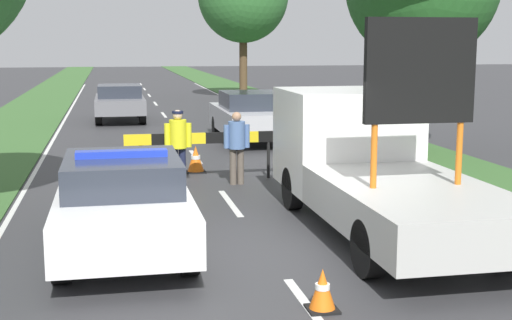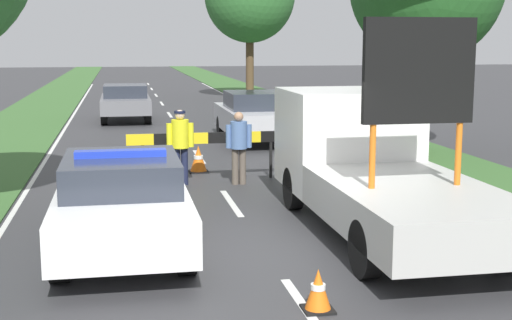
{
  "view_description": "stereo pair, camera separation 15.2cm",
  "coord_description": "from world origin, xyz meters",
  "views": [
    {
      "loc": [
        -2.17,
        -9.97,
        3.04
      ],
      "look_at": [
        0.16,
        1.45,
        1.1
      ],
      "focal_mm": 50.0,
      "sensor_mm": 36.0,
      "label": 1
    },
    {
      "loc": [
        -2.02,
        -10.0,
        3.04
      ],
      "look_at": [
        0.16,
        1.45,
        1.1
      ],
      "focal_mm": 50.0,
      "sensor_mm": 36.0,
      "label": 2
    }
  ],
  "objects": [
    {
      "name": "ground_plane",
      "position": [
        0.0,
        0.0,
        0.0
      ],
      "size": [
        160.0,
        160.0,
        0.0
      ],
      "primitive_type": "plane",
      "color": "#333335"
    },
    {
      "name": "lane_markings",
      "position": [
        0.0,
        14.13,
        0.0
      ],
      "size": [
        8.07,
        58.85,
        0.01
      ],
      "color": "silver",
      "rests_on": "ground"
    },
    {
      "name": "grass_verge_left",
      "position": [
        -5.64,
        20.0,
        0.01
      ],
      "size": [
        3.1,
        120.0,
        0.03
      ],
      "color": "#38602D",
      "rests_on": "ground"
    },
    {
      "name": "grass_verge_right",
      "position": [
        5.64,
        20.0,
        0.01
      ],
      "size": [
        3.1,
        120.0,
        0.03
      ],
      "color": "#38602D",
      "rests_on": "ground"
    },
    {
      "name": "police_car",
      "position": [
        -2.04,
        0.47,
        0.72
      ],
      "size": [
        1.87,
        4.7,
        1.49
      ],
      "rotation": [
        0.0,
        0.0,
        -0.09
      ],
      "color": "white",
      "rests_on": "ground"
    },
    {
      "name": "work_truck",
      "position": [
        2.04,
        1.15,
        1.06
      ],
      "size": [
        2.23,
        6.26,
        3.37
      ],
      "rotation": [
        0.0,
        0.0,
        3.18
      ],
      "color": "white",
      "rests_on": "ground"
    },
    {
      "name": "road_barrier",
      "position": [
        -0.15,
        5.49,
        0.89
      ],
      "size": [
        3.56,
        0.08,
        1.06
      ],
      "rotation": [
        0.0,
        0.0,
        0.07
      ],
      "color": "black",
      "rests_on": "ground"
    },
    {
      "name": "police_officer",
      "position": [
        -0.8,
        5.05,
        0.96
      ],
      "size": [
        0.58,
        0.37,
        1.62
      ],
      "rotation": [
        0.0,
        0.0,
        3.23
      ],
      "color": "#191E38",
      "rests_on": "ground"
    },
    {
      "name": "pedestrian_civilian",
      "position": [
        0.44,
        4.89,
        0.92
      ],
      "size": [
        0.56,
        0.36,
        1.57
      ],
      "rotation": [
        0.0,
        0.0,
        -0.17
      ],
      "color": "brown",
      "rests_on": "ground"
    },
    {
      "name": "traffic_cone_near_police",
      "position": [
        0.13,
        -2.52,
        0.24
      ],
      "size": [
        0.35,
        0.35,
        0.49
      ],
      "color": "black",
      "rests_on": "ground"
    },
    {
      "name": "traffic_cone_centre_front",
      "position": [
        -0.26,
        6.49,
        0.31
      ],
      "size": [
        0.46,
        0.46,
        0.63
      ],
      "color": "black",
      "rests_on": "ground"
    },
    {
      "name": "queued_car_sedan_silver",
      "position": [
        2.04,
        11.5,
        0.79
      ],
      "size": [
        1.94,
        4.61,
        1.53
      ],
      "rotation": [
        0.0,
        0.0,
        3.14
      ],
      "color": "#B2B2B7",
      "rests_on": "ground"
    },
    {
      "name": "queued_car_suv_grey",
      "position": [
        -1.83,
        18.09,
        0.75
      ],
      "size": [
        1.85,
        4.29,
        1.4
      ],
      "rotation": [
        0.0,
        0.0,
        3.14
      ],
      "color": "slate",
      "rests_on": "ground"
    },
    {
      "name": "utility_pole",
      "position": [
        5.28,
        7.79,
        3.21
      ],
      "size": [
        1.2,
        0.2,
        6.18
      ],
      "color": "#473828",
      "rests_on": "ground"
    }
  ]
}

